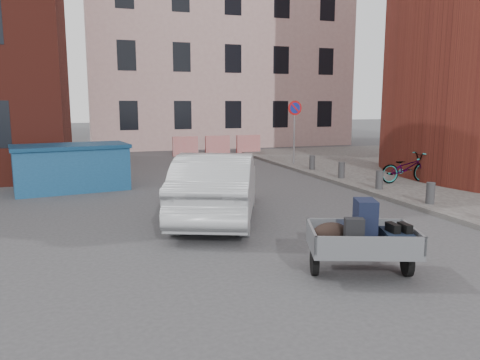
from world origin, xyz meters
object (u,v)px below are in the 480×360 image
object	(u,v)px
trailer	(361,238)
bicycle	(406,168)
silver_car	(217,186)
dumpster	(71,167)

from	to	relation	value
trailer	bicycle	size ratio (longest dim) A/B	1.08
bicycle	trailer	bearing A→B (deg)	138.73
trailer	silver_car	size ratio (longest dim) A/B	0.42
trailer	bicycle	world-z (taller)	trailer
dumpster	silver_car	size ratio (longest dim) A/B	0.77
dumpster	trailer	bearing A→B (deg)	-72.74
trailer	dumpster	xyz separation A→B (m)	(-4.44, 9.15, 0.11)
trailer	bicycle	xyz separation A→B (m)	(5.82, 6.49, -0.01)
trailer	silver_car	distance (m)	4.38
bicycle	silver_car	bearing A→B (deg)	108.64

